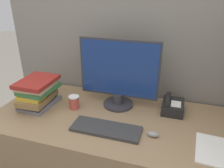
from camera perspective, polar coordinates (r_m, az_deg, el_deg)
name	(u,v)px	position (r m, az deg, el deg)	size (l,w,h in m)	color
cubicle_panel_rear	(125,74)	(1.83, 3.41, 2.57)	(2.03, 0.04, 1.76)	gray
desk	(110,157)	(1.76, -0.63, -18.47)	(1.63, 0.77, 0.72)	#937551
monitor	(119,76)	(1.57, 1.76, 2.16)	(0.58, 0.23, 0.51)	#333338
keyboard	(106,129)	(1.40, -1.56, -11.61)	(0.44, 0.16, 0.02)	#333333
mouse	(153,134)	(1.37, 10.67, -12.77)	(0.07, 0.04, 0.03)	gray
coffee_cup	(74,102)	(1.64, -9.87, -4.67)	(0.08, 0.08, 0.10)	#BF4C3F
book_stack	(38,92)	(1.71, -18.82, -2.11)	(0.24, 0.32, 0.21)	slate
desk_telephone	(172,106)	(1.64, 15.49, -5.56)	(0.15, 0.20, 0.11)	black
paper_pile	(217,151)	(1.38, 25.80, -15.50)	(0.24, 0.28, 0.01)	white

